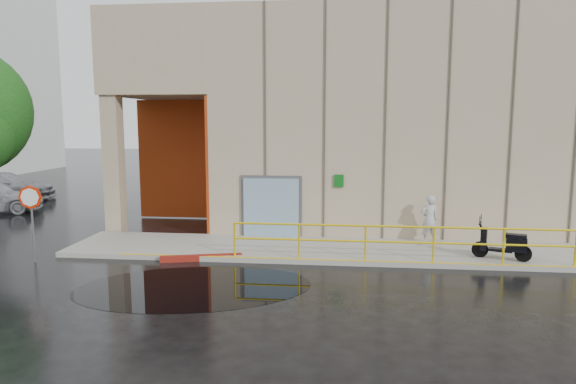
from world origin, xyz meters
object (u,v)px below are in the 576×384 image
(person, at_px, (429,219))
(scooter, at_px, (503,235))
(car_c, at_px, (4,186))
(stop_sign, at_px, (31,206))
(red_curb, at_px, (201,258))

(person, xyz_separation_m, scooter, (1.77, -1.82, -0.07))
(car_c, bearing_deg, scooter, -126.08)
(scooter, distance_m, car_c, 24.17)
(scooter, xyz_separation_m, car_c, (-22.10, 9.77, -0.15))
(person, height_order, stop_sign, stop_sign)
(person, bearing_deg, red_curb, 7.81)
(scooter, relative_size, stop_sign, 0.73)
(red_curb, height_order, car_c, car_c)
(person, relative_size, red_curb, 0.66)
(scooter, distance_m, red_curb, 8.77)
(person, height_order, red_curb, person)
(scooter, height_order, red_curb, scooter)
(person, bearing_deg, stop_sign, 3.52)
(person, height_order, scooter, person)
(stop_sign, distance_m, red_curb, 5.11)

